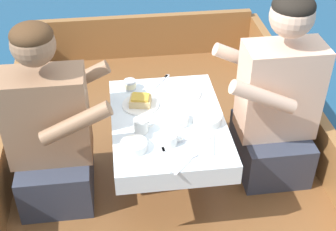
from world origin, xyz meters
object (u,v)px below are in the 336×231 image
person_starboard (276,105)px  sandwich (140,100)px  coffee_cup_starboard (169,139)px  tin_can (130,85)px  person_port (51,134)px  coffee_cup_port (141,125)px

person_starboard → sandwich: size_ratio=8.42×
coffee_cup_starboard → tin_can: tin_can is taller
person_port → person_starboard: size_ratio=0.95×
person_starboard → coffee_cup_port: person_starboard is taller
person_port → coffee_cup_port: 0.46m
person_starboard → tin_can: bearing=-17.2°
coffee_cup_port → tin_can: (-0.03, 0.38, -0.01)m
person_starboard → coffee_cup_starboard: (-0.60, -0.26, 0.04)m
sandwich → coffee_cup_starboard: size_ratio=1.14×
sandwich → tin_can: size_ratio=1.83×
sandwich → coffee_cup_starboard: bearing=-71.9°
person_port → coffee_cup_starboard: bearing=-20.1°
person_port → sandwich: size_ratio=8.01×
sandwich → person_starboard: bearing=-5.2°
person_starboard → tin_can: person_starboard is taller
coffee_cup_starboard → tin_can: (-0.15, 0.49, 0.00)m
coffee_cup_port → coffee_cup_starboard: size_ratio=0.92×
sandwich → tin_can: 0.17m
coffee_cup_port → coffee_cup_starboard: coffee_cup_port is taller
person_starboard → coffee_cup_starboard: bearing=23.0°
person_starboard → tin_can: (-0.75, 0.23, 0.04)m
person_port → sandwich: 0.48m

